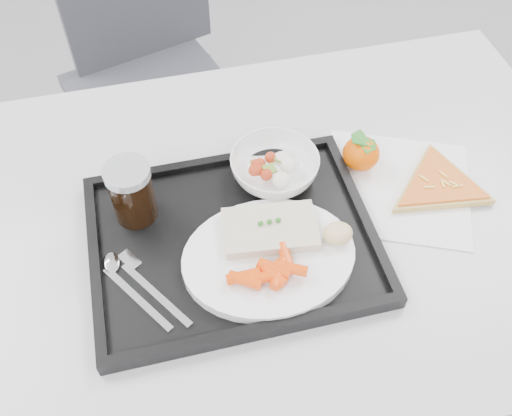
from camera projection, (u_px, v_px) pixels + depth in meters
table at (266, 238)px, 1.01m from camera, size 1.20×0.80×0.75m
chair at (147, 55)px, 1.57m from camera, size 0.52×0.53×0.93m
tray at (233, 240)px, 0.92m from camera, size 0.45×0.35×0.03m
dinner_plate at (269, 257)px, 0.88m from camera, size 0.27×0.27×0.02m
fish_fillet at (270, 229)px, 0.89m from camera, size 0.16×0.10×0.03m
bread_roll at (338, 233)px, 0.88m from camera, size 0.05×0.04×0.03m
salad_bowl at (275, 167)px, 0.98m from camera, size 0.15×0.15×0.05m
cola_glass at (132, 192)px, 0.90m from camera, size 0.07×0.07×0.11m
cutlery at (133, 282)px, 0.86m from camera, size 0.13×0.16×0.01m
napkin at (396, 186)px, 1.00m from camera, size 0.32×0.32×0.00m
tangerine at (361, 153)px, 1.00m from camera, size 0.07×0.07×0.07m
pizza_slice at (439, 185)px, 0.99m from camera, size 0.27×0.27×0.02m
carrot_pile at (270, 272)px, 0.84m from camera, size 0.12×0.08×0.02m
salad_contents at (273, 167)px, 0.96m from camera, size 0.08×0.08×0.02m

